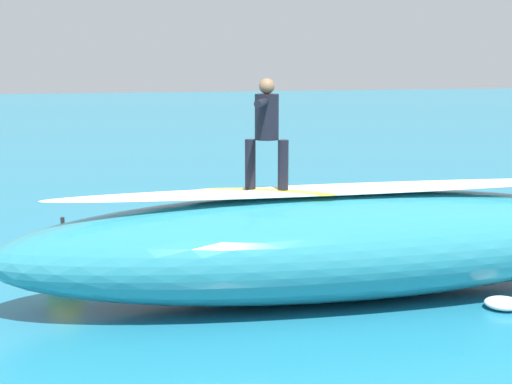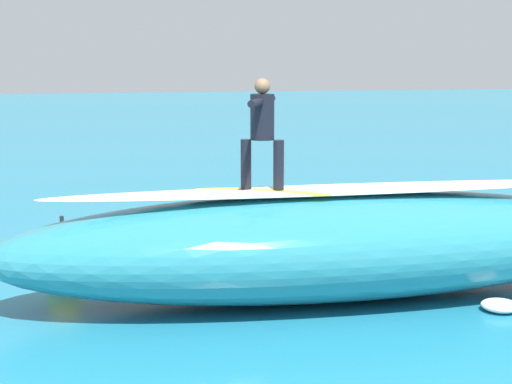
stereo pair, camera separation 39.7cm
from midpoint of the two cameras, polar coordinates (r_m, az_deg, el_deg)
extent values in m
plane|color=teal|center=(14.70, 3.04, -3.98)|extent=(120.00, 120.00, 0.00)
ellipsoid|color=teal|center=(11.75, 4.49, -3.67)|extent=(9.58, 2.61, 1.52)
ellipsoid|color=white|center=(11.60, 4.54, 0.17)|extent=(8.14, 0.95, 0.08)
ellipsoid|color=yellow|center=(11.33, -0.26, -0.02)|extent=(2.03, 1.25, 0.08)
cylinder|color=black|center=(11.32, -1.41, 1.94)|extent=(0.15, 0.15, 0.69)
cylinder|color=black|center=(11.24, 0.89, 1.89)|extent=(0.15, 0.15, 0.69)
cylinder|color=black|center=(11.21, -0.27, 5.23)|extent=(0.43, 0.43, 0.62)
sphere|color=#936B4C|center=(11.18, -0.27, 7.37)|extent=(0.21, 0.21, 0.21)
cylinder|color=black|center=(10.76, -0.70, 6.21)|extent=(0.32, 0.55, 0.10)
cylinder|color=black|center=(11.63, 0.13, 6.47)|extent=(0.32, 0.55, 0.10)
ellipsoid|color=silver|center=(15.60, -1.27, -2.99)|extent=(2.46, 0.73, 0.10)
cylinder|color=black|center=(15.56, -1.27, -2.32)|extent=(0.79, 0.33, 0.27)
sphere|color=tan|center=(15.62, 0.45, -2.06)|extent=(0.19, 0.19, 0.19)
cylinder|color=black|center=(15.42, -3.84, -2.74)|extent=(0.65, 0.17, 0.12)
cylinder|color=black|center=(15.58, -3.90, -2.61)|extent=(0.65, 0.17, 0.12)
sphere|color=yellow|center=(12.84, -14.05, -4.89)|extent=(0.60, 0.60, 0.60)
cylinder|color=#262626|center=(12.72, -14.14, -2.65)|extent=(0.06, 0.06, 0.42)
ellipsoid|color=white|center=(11.75, 15.87, -7.45)|extent=(0.67, 0.68, 0.16)
ellipsoid|color=white|center=(15.17, 11.68, -3.54)|extent=(0.86, 0.95, 0.11)
camera|label=1|loc=(0.20, -90.85, -0.14)|focal=57.56mm
camera|label=2|loc=(0.20, 89.15, 0.14)|focal=57.56mm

